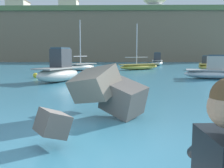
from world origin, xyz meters
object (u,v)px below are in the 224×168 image
object	(u,v)px
boat_near_left	(82,66)
boat_near_centre	(157,62)
mooring_buoy_inner	(35,75)
station_building_central	(69,10)
boat_mid_left	(206,65)
boat_near_right	(59,71)
boat_mid_centre	(139,66)
boat_mid_right	(212,71)
station_building_west	(18,10)

from	to	relation	value
boat_near_left	boat_near_centre	bearing A→B (deg)	48.88
boat_near_centre	mooring_buoy_inner	bearing A→B (deg)	-121.64
boat_near_centre	station_building_central	xyz separation A→B (m)	(-23.42, 44.33, 16.24)
boat_near_left	boat_mid_left	xyz separation A→B (m)	(16.24, 2.36, 0.08)
mooring_buoy_inner	station_building_central	world-z (taller)	station_building_central
boat_near_left	boat_near_centre	distance (m)	17.29
boat_near_right	station_building_central	world-z (taller)	station_building_central
boat_near_centre	boat_mid_centre	distance (m)	12.02
boat_mid_right	mooring_buoy_inner	xyz separation A→B (m)	(-15.12, 0.39, -0.40)
boat_near_left	boat_mid_left	world-z (taller)	boat_near_left
boat_near_right	mooring_buoy_inner	xyz separation A→B (m)	(-2.73, 2.94, -0.59)
boat_mid_centre	mooring_buoy_inner	world-z (taller)	boat_mid_centre
boat_near_centre	boat_mid_left	bearing A→B (deg)	-65.46
mooring_buoy_inner	station_building_central	xyz separation A→B (m)	(-9.30, 67.24, 16.73)
boat_near_right	station_building_west	xyz separation A→B (m)	(-29.54, 70.55, 16.02)
boat_mid_centre	boat_mid_right	distance (m)	13.03
boat_mid_right	boat_mid_left	bearing A→B (deg)	73.00
boat_mid_centre	boat_mid_left	bearing A→B (deg)	4.14
boat_mid_right	station_building_central	distance (m)	73.74
boat_near_left	boat_mid_centre	distance (m)	7.48
boat_near_right	boat_mid_left	xyz separation A→B (m)	(16.25, 15.20, -0.22)
boat_mid_left	boat_mid_centre	xyz separation A→B (m)	(-8.95, -0.65, -0.16)
mooring_buoy_inner	boat_mid_left	bearing A→B (deg)	32.84
boat_near_left	station_building_west	world-z (taller)	station_building_west
station_building_central	station_building_west	bearing A→B (deg)	178.81
boat_near_centre	station_building_central	world-z (taller)	station_building_central
boat_mid_left	mooring_buoy_inner	bearing A→B (deg)	-147.16
boat_mid_right	station_building_west	world-z (taller)	station_building_west
boat_mid_left	station_building_central	world-z (taller)	station_building_central
boat_mid_left	station_building_west	xyz separation A→B (m)	(-45.79, 55.35, 16.24)
boat_near_right	station_building_west	distance (m)	78.14
boat_near_centre	boat_mid_left	distance (m)	11.72
boat_near_left	mooring_buoy_inner	xyz separation A→B (m)	(-2.75, -9.89, -0.29)
boat_mid_centre	station_building_west	size ratio (longest dim) A/B	0.79
boat_near_left	station_building_west	xyz separation A→B (m)	(-29.56, 57.71, 16.32)
boat_near_centre	boat_near_right	bearing A→B (deg)	-113.77
boat_near_centre	boat_near_left	bearing A→B (deg)	-131.12
mooring_buoy_inner	station_building_west	world-z (taller)	station_building_west
mooring_buoy_inner	station_building_west	distance (m)	74.60
boat_near_right	boat_mid_centre	size ratio (longest dim) A/B	0.83
boat_near_centre	mooring_buoy_inner	xyz separation A→B (m)	(-14.12, -22.91, -0.50)
boat_near_left	boat_near_right	bearing A→B (deg)	-90.07
boat_near_centre	mooring_buoy_inner	distance (m)	26.92
boat_near_left	boat_mid_right	bearing A→B (deg)	-39.74
boat_mid_left	boat_near_left	bearing A→B (deg)	-171.71
boat_mid_left	station_building_central	xyz separation A→B (m)	(-28.29, 54.98, 16.36)
boat_near_centre	station_building_west	xyz separation A→B (m)	(-40.92, 44.69, 16.11)
boat_near_left	boat_near_centre	size ratio (longest dim) A/B	1.24
boat_near_right	boat_mid_right	xyz separation A→B (m)	(12.39, 2.55, -0.19)
station_building_central	boat_near_left	bearing A→B (deg)	-78.13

